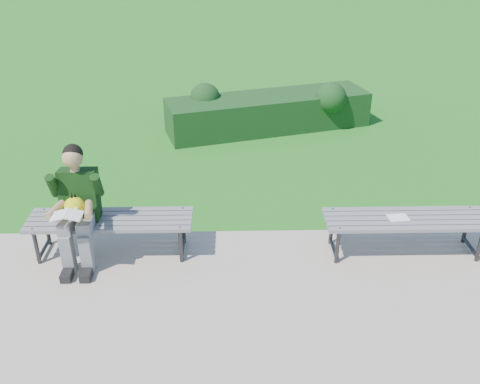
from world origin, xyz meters
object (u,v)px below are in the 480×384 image
at_px(bench_left, 110,223).
at_px(paper_sheet, 398,218).
at_px(hedge, 269,110).
at_px(bench_right, 406,222).
at_px(seated_boy, 77,203).

relative_size(bench_left, paper_sheet, 7.74).
height_order(hedge, bench_right, hedge).
xyz_separation_m(hedge, seated_boy, (-2.32, -3.98, 0.38)).
xyz_separation_m(bench_left, seated_boy, (-0.30, -0.09, 0.30)).
relative_size(seated_boy, paper_sheet, 5.65).
height_order(seated_boy, paper_sheet, seated_boy).
bearing_deg(bench_left, bench_right, -0.99).
distance_m(hedge, paper_sheet, 4.11).
bearing_deg(seated_boy, paper_sheet, 0.59).
bearing_deg(paper_sheet, bench_left, 178.98).
bearing_deg(paper_sheet, hedge, 106.17).
bearing_deg(hedge, bench_right, -72.50).
bearing_deg(seated_boy, bench_right, 0.58).
distance_m(hedge, bench_left, 4.38).
bearing_deg(bench_right, seated_boy, -179.42).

